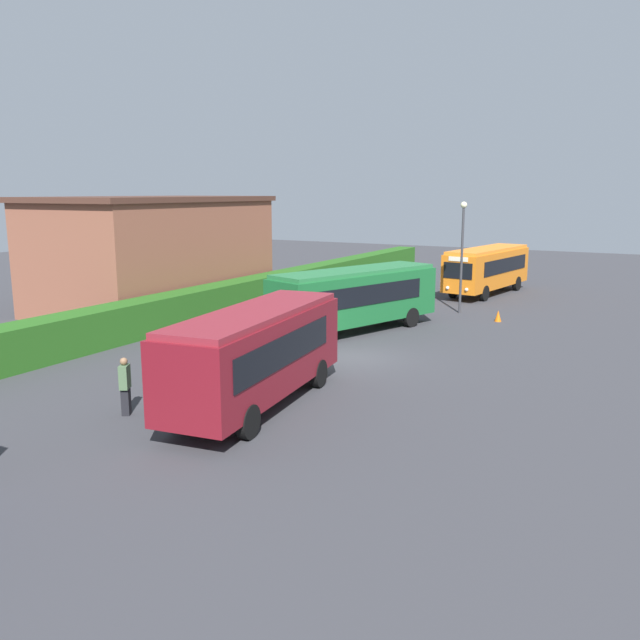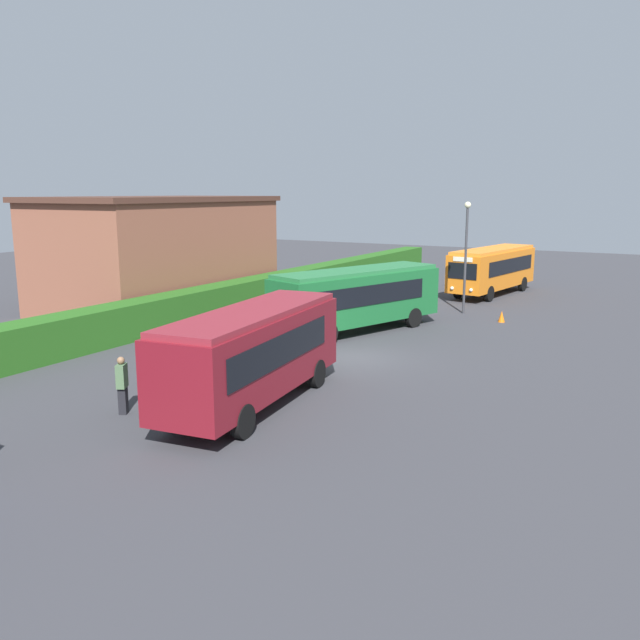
{
  "view_description": "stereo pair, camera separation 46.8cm",
  "coord_description": "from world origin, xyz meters",
  "px_view_note": "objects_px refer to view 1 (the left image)",
  "views": [
    {
      "loc": [
        -24.1,
        -11.63,
        6.84
      ],
      "look_at": [
        -0.94,
        0.97,
        1.66
      ],
      "focal_mm": 36.79,
      "sensor_mm": 36.0,
      "label": 1
    },
    {
      "loc": [
        -23.88,
        -12.04,
        6.84
      ],
      "look_at": [
        -0.94,
        0.97,
        1.66
      ],
      "focal_mm": 36.79,
      "sensor_mm": 36.0,
      "label": 2
    }
  ],
  "objects_px": {
    "bus_green": "(355,296)",
    "person_center": "(125,385)",
    "bus_maroon": "(256,351)",
    "lamppost": "(462,245)",
    "bus_orange": "(487,268)",
    "traffic_cone": "(498,316)"
  },
  "relations": [
    {
      "from": "bus_green",
      "to": "person_center",
      "type": "bearing_deg",
      "value": -164.42
    },
    {
      "from": "lamppost",
      "to": "bus_maroon",
      "type": "bearing_deg",
      "value": 177.34
    },
    {
      "from": "bus_maroon",
      "to": "bus_orange",
      "type": "bearing_deg",
      "value": -7.81
    },
    {
      "from": "bus_maroon",
      "to": "bus_orange",
      "type": "height_order",
      "value": "bus_maroon"
    },
    {
      "from": "bus_green",
      "to": "traffic_cone",
      "type": "distance_m",
      "value": 8.33
    },
    {
      "from": "bus_maroon",
      "to": "traffic_cone",
      "type": "distance_m",
      "value": 18.27
    },
    {
      "from": "person_center",
      "to": "lamppost",
      "type": "distance_m",
      "value": 22.58
    },
    {
      "from": "bus_orange",
      "to": "person_center",
      "type": "relative_size",
      "value": 5.11
    },
    {
      "from": "bus_maroon",
      "to": "person_center",
      "type": "relative_size",
      "value": 4.86
    },
    {
      "from": "bus_maroon",
      "to": "person_center",
      "type": "xyz_separation_m",
      "value": [
        -2.68,
        3.08,
        -0.85
      ]
    },
    {
      "from": "person_center",
      "to": "traffic_cone",
      "type": "height_order",
      "value": "person_center"
    },
    {
      "from": "bus_orange",
      "to": "lamppost",
      "type": "relative_size",
      "value": 1.49
    },
    {
      "from": "bus_maroon",
      "to": "lamppost",
      "type": "distance_m",
      "value": 19.48
    },
    {
      "from": "bus_maroon",
      "to": "traffic_cone",
      "type": "height_order",
      "value": "bus_maroon"
    },
    {
      "from": "bus_green",
      "to": "lamppost",
      "type": "bearing_deg",
      "value": -3.28
    },
    {
      "from": "bus_orange",
      "to": "traffic_cone",
      "type": "height_order",
      "value": "bus_orange"
    },
    {
      "from": "bus_maroon",
      "to": "bus_green",
      "type": "bearing_deg",
      "value": 3.39
    },
    {
      "from": "bus_green",
      "to": "bus_maroon",
      "type": "bearing_deg",
      "value": -150.5
    },
    {
      "from": "bus_orange",
      "to": "lamppost",
      "type": "height_order",
      "value": "lamppost"
    },
    {
      "from": "bus_orange",
      "to": "person_center",
      "type": "distance_m",
      "value": 29.99
    },
    {
      "from": "bus_maroon",
      "to": "bus_green",
      "type": "distance_m",
      "value": 12.11
    },
    {
      "from": "lamppost",
      "to": "traffic_cone",
      "type": "bearing_deg",
      "value": -120.05
    }
  ]
}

